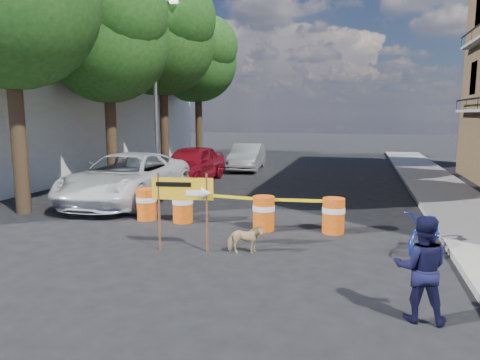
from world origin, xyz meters
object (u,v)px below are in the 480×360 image
Objects in this scene: barrel_mid_right at (264,213)px; barrel_mid_left at (183,206)px; barrel_far_right at (333,215)px; pedestrian at (421,268)px; sedan_silver at (247,157)px; bicycle at (427,212)px; dog at (245,239)px; suv_white at (127,178)px; detour_sign at (190,195)px; sedan_red at (191,164)px; barrel_far_left at (147,203)px.

barrel_mid_left is at bearing 174.60° from barrel_mid_right.
barrel_mid_left is 4.13m from barrel_far_right.
sedan_silver is (-6.78, 15.97, -0.08)m from pedestrian.
dog is (-3.77, -1.12, -0.60)m from bicycle.
suv_white reaches higher than barrel_mid_right.
detour_sign is 14.13m from sedan_silver.
barrel_mid_right is at bearing -172.25° from barrel_far_right.
detour_sign is 0.36× the size of sedan_red.
sedan_red is (-4.87, 7.07, 0.34)m from barrel_mid_right.
pedestrian is at bearing -72.53° from sedan_silver.
barrel_far_left is at bearing -179.67° from barrel_mid_left.
sedan_silver is (-0.04, 11.56, 0.24)m from barrel_far_left.
sedan_silver reaches higher than dog.
barrel_far_right is 4.69m from pedestrian.
bicycle is (2.03, -1.08, 0.44)m from barrel_far_right.
dog is (1.19, 0.19, -0.95)m from detour_sign.
bicycle reaches higher than sedan_red.
dog is 0.13× the size of suv_white.
barrel_mid_right is (3.48, -0.22, 0.00)m from barrel_far_left.
sedan_silver is (-2.36, 13.92, -0.56)m from detour_sign.
detour_sign is at bearing -63.15° from barrel_mid_left.
barrel_far_left is 0.49× the size of bicycle.
suv_white is (-5.35, 2.37, 0.36)m from barrel_mid_right.
detour_sign is at bearing -140.55° from bicycle.
detour_sign is 2.30× the size of dog.
sedan_red is at bearing 134.17° from barrel_far_right.
barrel_mid_right is at bearing -54.53° from sedan_red.
barrel_far_left is 3.40m from detour_sign.
barrel_far_right is at bearing -44.92° from sedan_red.
sedan_silver is at bearing -64.65° from pedestrian.
barrel_mid_right is at bearing -49.80° from pedestrian.
pedestrian is at bearing -74.32° from bicycle.
sedan_silver reaches higher than barrel_mid_left.
pedestrian is at bearing -34.34° from detour_sign.
barrel_mid_left is at bearing -69.00° from sedan_red.
suv_white is 1.39× the size of sedan_silver.
detour_sign is 4.90m from pedestrian.
pedestrian is 17.35m from sedan_silver.
barrel_mid_right is 0.19× the size of sedan_red.
bicycle is (0.53, 3.36, 0.13)m from pedestrian.
barrel_mid_left is 0.49× the size of bicycle.
pedestrian is at bearing -52.13° from barrel_mid_right.
barrel_far_left is 1.00× the size of barrel_mid_left.
detour_sign reaches higher than pedestrian.
pedestrian is 10.83m from suv_white.
bicycle is at bearing -27.91° from barrel_far_right.
sedan_silver is (1.35, 4.71, -0.10)m from sedan_red.
bicycle is 2.41× the size of dog.
bicycle is at bearing -12.42° from barrel_mid_right.
barrel_mid_left is at bearing 107.36° from detour_sign.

